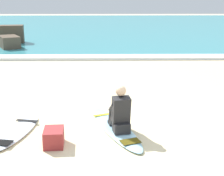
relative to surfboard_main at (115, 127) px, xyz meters
The scene contains 7 objects.
ground_plane 0.20m from the surfboard_main, 115.22° to the right, with size 80.00×80.00×0.00m, color beige.
sea 21.52m from the surfboard_main, 90.23° to the left, with size 80.00×28.00×0.10m, color teal.
breaking_foam 7.82m from the surfboard_main, 90.63° to the left, with size 80.00×0.90×0.11m, color white.
surfboard_main is the anchor object (origin of this frame).
surfer_seated 0.47m from the surfboard_main, 66.46° to the right, with size 0.47×0.75×0.95m.
surfboard_spare_near 2.02m from the surfboard_main, behind, with size 0.86×1.92×0.08m.
beach_bag 1.39m from the surfboard_main, 146.75° to the right, with size 0.36×0.48×0.32m, color maroon.
Camera 1 is at (-0.07, -6.26, 2.74)m, focal length 53.27 mm.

